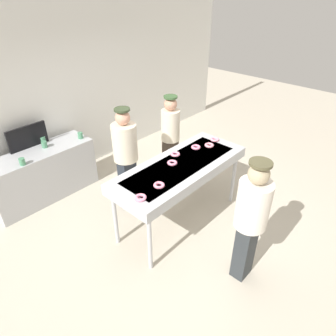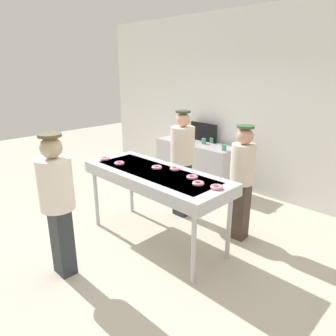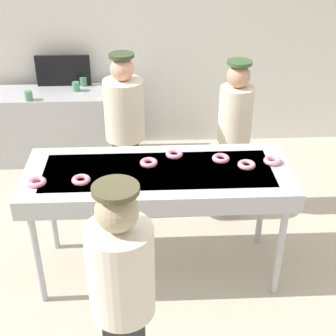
{
  "view_description": "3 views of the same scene",
  "coord_description": "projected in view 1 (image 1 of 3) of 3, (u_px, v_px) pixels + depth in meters",
  "views": [
    {
      "loc": [
        -2.75,
        -2.29,
        3.18
      ],
      "look_at": [
        -0.06,
        0.18,
        0.89
      ],
      "focal_mm": 32.5,
      "sensor_mm": 36.0,
      "label": 1
    },
    {
      "loc": [
        2.77,
        -2.56,
        2.29
      ],
      "look_at": [
        -0.03,
        0.26,
        0.98
      ],
      "focal_mm": 33.03,
      "sensor_mm": 36.0,
      "label": 2
    },
    {
      "loc": [
        -0.07,
        -3.2,
        2.9
      ],
      "look_at": [
        0.08,
        0.1,
        0.96
      ],
      "focal_mm": 51.2,
      "sensor_mm": 36.0,
      "label": 3
    }
  ],
  "objects": [
    {
      "name": "prep_counter",
      "position": [
        43.0,
        174.0,
        5.02
      ],
      "size": [
        1.7,
        0.56,
        0.85
      ],
      "primitive_type": "cube",
      "color": "#B7BABF",
      "rests_on": "ground"
    },
    {
      "name": "paper_cup_1",
      "position": [
        22.0,
        162.0,
        4.44
      ],
      "size": [
        0.08,
        0.08,
        0.11
      ],
      "primitive_type": "cylinder",
      "color": "#4C8C66",
      "rests_on": "prep_counter"
    },
    {
      "name": "strawberry_donut_3",
      "position": [
        172.0,
        163.0,
        4.18
      ],
      "size": [
        0.19,
        0.19,
        0.04
      ],
      "primitive_type": "torus",
      "rotation": [
        0.0,
        0.0,
        0.55
      ],
      "color": "pink",
      "rests_on": "fryer_conveyor"
    },
    {
      "name": "strawberry_donut_6",
      "position": [
        159.0,
        185.0,
        3.73
      ],
      "size": [
        0.16,
        0.16,
        0.04
      ],
      "primitive_type": "torus",
      "rotation": [
        0.0,
        0.0,
        1.39
      ],
      "color": "pink",
      "rests_on": "fryer_conveyor"
    },
    {
      "name": "menu_display",
      "position": [
        28.0,
        137.0,
        4.83
      ],
      "size": [
        0.64,
        0.04,
        0.37
      ],
      "primitive_type": "cube",
      "color": "black",
      "rests_on": "prep_counter"
    },
    {
      "name": "strawberry_donut_2",
      "position": [
        196.0,
        147.0,
        4.57
      ],
      "size": [
        0.15,
        0.15,
        0.04
      ],
      "primitive_type": "torus",
      "rotation": [
        0.0,
        0.0,
        1.67
      ],
      "color": "pink",
      "rests_on": "fryer_conveyor"
    },
    {
      "name": "worker_baker",
      "position": [
        126.0,
        154.0,
        4.5
      ],
      "size": [
        0.36,
        0.36,
        1.68
      ],
      "rotation": [
        0.0,
        0.0,
        3.37
      ],
      "color": "#232A33",
      "rests_on": "ground"
    },
    {
      "name": "customer_waiting",
      "position": [
        251.0,
        215.0,
        3.36
      ],
      "size": [
        0.37,
        0.37,
        1.64
      ],
      "rotation": [
        0.0,
        0.0,
        -0.03
      ],
      "color": "#2C3135",
      "rests_on": "ground"
    },
    {
      "name": "paper_cup_3",
      "position": [
        80.0,
        135.0,
        5.17
      ],
      "size": [
        0.08,
        0.08,
        0.11
      ],
      "primitive_type": "cylinder",
      "color": "#4C8C66",
      "rests_on": "prep_counter"
    },
    {
      "name": "back_wall",
      "position": [
        71.0,
        82.0,
        5.29
      ],
      "size": [
        8.0,
        0.12,
        3.27
      ],
      "primitive_type": "cube",
      "color": "white",
      "rests_on": "ground"
    },
    {
      "name": "ground_plane",
      "position": [
        179.0,
        219.0,
        4.72
      ],
      "size": [
        16.0,
        16.0,
        0.0
      ],
      "primitive_type": "plane",
      "color": "beige"
    },
    {
      "name": "fryer_conveyor",
      "position": [
        180.0,
        169.0,
        4.23
      ],
      "size": [
        2.09,
        0.82,
        1.0
      ],
      "color": "#B7BABF",
      "rests_on": "ground"
    },
    {
      "name": "strawberry_donut_1",
      "position": [
        175.0,
        154.0,
        4.39
      ],
      "size": [
        0.18,
        0.18,
        0.04
      ],
      "primitive_type": "torus",
      "rotation": [
        0.0,
        0.0,
        0.41
      ],
      "color": "pink",
      "rests_on": "fryer_conveyor"
    },
    {
      "name": "strawberry_donut_4",
      "position": [
        141.0,
        198.0,
        3.52
      ],
      "size": [
        0.19,
        0.19,
        0.04
      ],
      "primitive_type": "torus",
      "rotation": [
        0.0,
        0.0,
        2.72
      ],
      "color": "pink",
      "rests_on": "fryer_conveyor"
    },
    {
      "name": "worker_assistant",
      "position": [
        170.0,
        136.0,
        5.21
      ],
      "size": [
        0.32,
        0.32,
        1.59
      ],
      "rotation": [
        0.0,
        0.0,
        3.03
      ],
      "color": "#3D3128",
      "rests_on": "ground"
    },
    {
      "name": "paper_cup_2",
      "position": [
        43.0,
        140.0,
        5.04
      ],
      "size": [
        0.08,
        0.08,
        0.11
      ],
      "primitive_type": "cylinder",
      "color": "#4C8C66",
      "rests_on": "prep_counter"
    },
    {
      "name": "strawberry_donut_5",
      "position": [
        215.0,
        139.0,
        4.79
      ],
      "size": [
        0.18,
        0.18,
        0.04
      ],
      "primitive_type": "torus",
      "rotation": [
        0.0,
        0.0,
        1.24
      ],
      "color": "pink",
      "rests_on": "fryer_conveyor"
    },
    {
      "name": "strawberry_donut_0",
      "position": [
        209.0,
        145.0,
        4.62
      ],
      "size": [
        0.17,
        0.17,
        0.04
      ],
      "primitive_type": "torus",
      "rotation": [
        0.0,
        0.0,
        1.27
      ],
      "color": "pink",
      "rests_on": "fryer_conveyor"
    },
    {
      "name": "paper_cup_0",
      "position": [
        44.0,
        144.0,
        4.89
      ],
      "size": [
        0.08,
        0.08,
        0.11
      ],
      "primitive_type": "cylinder",
      "color": "#4C8C66",
      "rests_on": "prep_counter"
    }
  ]
}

